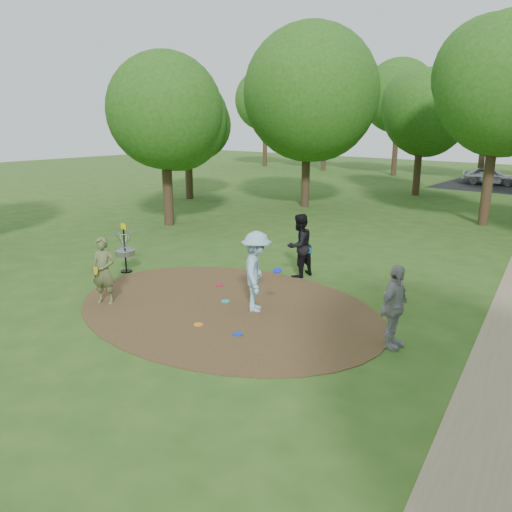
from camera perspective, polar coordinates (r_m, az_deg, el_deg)
The scene contains 13 objects.
ground at distance 12.70m, azimuth -3.45°, elevation -5.90°, with size 100.00×100.00×0.00m, color #2D5119.
dirt_clearing at distance 12.70m, azimuth -3.45°, elevation -5.86°, with size 8.40×8.40×0.02m, color #47301C.
player_observer_with_disc at distance 13.28m, azimuth -17.03°, elevation -1.62°, with size 0.76×0.67×1.75m.
player_throwing_with_disc at distance 12.19m, azimuth 0.04°, elevation -1.80°, with size 1.48×1.49×2.01m.
player_walking_with_disc at distance 14.95m, azimuth 4.97°, elevation 1.19°, with size 0.84×1.02×1.92m.
player_waiting_with_disc at distance 10.64m, azimuth 15.53°, elevation -5.62°, with size 0.47×1.06×1.78m.
disc_ground_cyan at distance 13.05m, azimuth -3.51°, elevation -5.18°, with size 0.22×0.22×0.02m, color #16B5B6.
disc_ground_blue at distance 11.12m, azimuth -2.12°, elevation -8.92°, with size 0.22×0.22×0.02m, color #0B36C5.
disc_ground_red at distance 14.27m, azimuth -4.24°, elevation -3.38°, with size 0.22×0.22×0.02m, color #B9122F.
car_left at distance 40.64m, azimuth 25.17°, elevation 8.30°, with size 1.52×3.78×1.29m, color #B2B4BA.
disc_ground_orange at distance 11.67m, azimuth -6.60°, elevation -7.79°, with size 0.22×0.22×0.02m, color orange.
disc_golf_basket at distance 15.88m, azimuth -14.79°, elevation 1.26°, with size 0.63×0.63×1.54m.
tree_ring at distance 19.65m, azimuth 21.09°, elevation 16.52°, with size 36.85×45.52×9.43m.
Camera 1 is at (8.07, -8.67, 4.59)m, focal length 35.00 mm.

